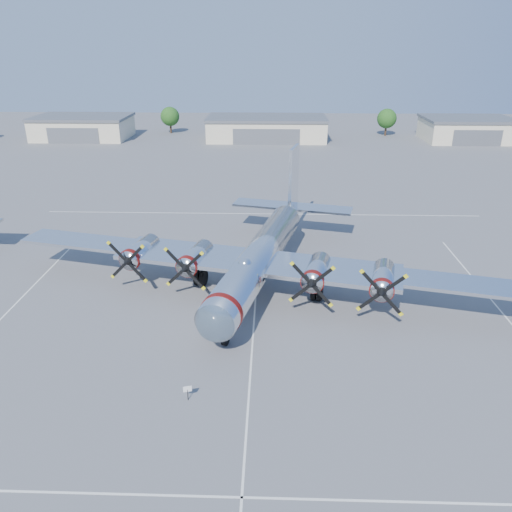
{
  "coord_description": "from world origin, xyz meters",
  "views": [
    {
      "loc": [
        1.37,
        -41.08,
        22.23
      ],
      "look_at": [
        -0.04,
        2.81,
        3.2
      ],
      "focal_mm": 35.0,
      "sensor_mm": 36.0,
      "label": 1
    }
  ],
  "objects_px": {
    "tree_west": "(170,116)",
    "tree_east": "(387,119)",
    "hangar_center": "(267,128)",
    "hangar_east": "(467,129)",
    "main_bomber_b29": "(263,282)",
    "info_placard": "(188,390)",
    "hangar_west": "(83,127)"
  },
  "relations": [
    {
      "from": "tree_west",
      "to": "tree_east",
      "type": "height_order",
      "value": "same"
    },
    {
      "from": "hangar_center",
      "to": "hangar_east",
      "type": "distance_m",
      "value": 48.0
    },
    {
      "from": "hangar_center",
      "to": "main_bomber_b29",
      "type": "bearing_deg",
      "value": -89.56
    },
    {
      "from": "tree_west",
      "to": "main_bomber_b29",
      "type": "distance_m",
      "value": 90.24
    },
    {
      "from": "info_placard",
      "to": "hangar_west",
      "type": "bearing_deg",
      "value": 96.81
    },
    {
      "from": "hangar_center",
      "to": "tree_east",
      "type": "xyz_separation_m",
      "value": [
        30.0,
        6.04,
        1.51
      ]
    },
    {
      "from": "info_placard",
      "to": "tree_west",
      "type": "bearing_deg",
      "value": 85.12
    },
    {
      "from": "tree_west",
      "to": "main_bomber_b29",
      "type": "height_order",
      "value": "tree_west"
    },
    {
      "from": "hangar_west",
      "to": "tree_west",
      "type": "relative_size",
      "value": 3.4
    },
    {
      "from": "hangar_east",
      "to": "tree_west",
      "type": "relative_size",
      "value": 3.1
    },
    {
      "from": "hangar_east",
      "to": "info_placard",
      "type": "height_order",
      "value": "hangar_east"
    },
    {
      "from": "hangar_west",
      "to": "tree_east",
      "type": "relative_size",
      "value": 3.4
    },
    {
      "from": "hangar_east",
      "to": "main_bomber_b29",
      "type": "xyz_separation_m",
      "value": [
        -47.39,
        -78.39,
        -2.71
      ]
    },
    {
      "from": "hangar_west",
      "to": "hangar_east",
      "type": "relative_size",
      "value": 1.1
    },
    {
      "from": "hangar_west",
      "to": "tree_west",
      "type": "distance_m",
      "value": 21.61
    },
    {
      "from": "hangar_west",
      "to": "info_placard",
      "type": "distance_m",
      "value": 104.64
    },
    {
      "from": "tree_west",
      "to": "hangar_center",
      "type": "bearing_deg",
      "value": -17.82
    },
    {
      "from": "hangar_west",
      "to": "hangar_east",
      "type": "distance_m",
      "value": 93.0
    },
    {
      "from": "tree_east",
      "to": "hangar_east",
      "type": "bearing_deg",
      "value": -18.54
    },
    {
      "from": "hangar_east",
      "to": "tree_east",
      "type": "xyz_separation_m",
      "value": [
        -18.0,
        6.04,
        1.51
      ]
    },
    {
      "from": "hangar_center",
      "to": "hangar_east",
      "type": "xyz_separation_m",
      "value": [
        48.0,
        0.0,
        0.0
      ]
    },
    {
      "from": "tree_east",
      "to": "info_placard",
      "type": "distance_m",
      "value": 107.89
    },
    {
      "from": "tree_east",
      "to": "main_bomber_b29",
      "type": "bearing_deg",
      "value": -109.2
    },
    {
      "from": "hangar_west",
      "to": "info_placard",
      "type": "bearing_deg",
      "value": -66.97
    },
    {
      "from": "tree_west",
      "to": "main_bomber_b29",
      "type": "xyz_separation_m",
      "value": [
        25.61,
        -86.43,
        -4.22
      ]
    },
    {
      "from": "hangar_center",
      "to": "tree_west",
      "type": "height_order",
      "value": "tree_west"
    },
    {
      "from": "main_bomber_b29",
      "to": "hangar_center",
      "type": "bearing_deg",
      "value": 104.18
    },
    {
      "from": "tree_east",
      "to": "main_bomber_b29",
      "type": "relative_size",
      "value": 0.14
    },
    {
      "from": "info_placard",
      "to": "main_bomber_b29",
      "type": "bearing_deg",
      "value": 59.13
    },
    {
      "from": "hangar_east",
      "to": "info_placard",
      "type": "relative_size",
      "value": 18.57
    },
    {
      "from": "main_bomber_b29",
      "to": "tree_east",
      "type": "bearing_deg",
      "value": 84.54
    },
    {
      "from": "hangar_east",
      "to": "main_bomber_b29",
      "type": "bearing_deg",
      "value": -121.16
    }
  ]
}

